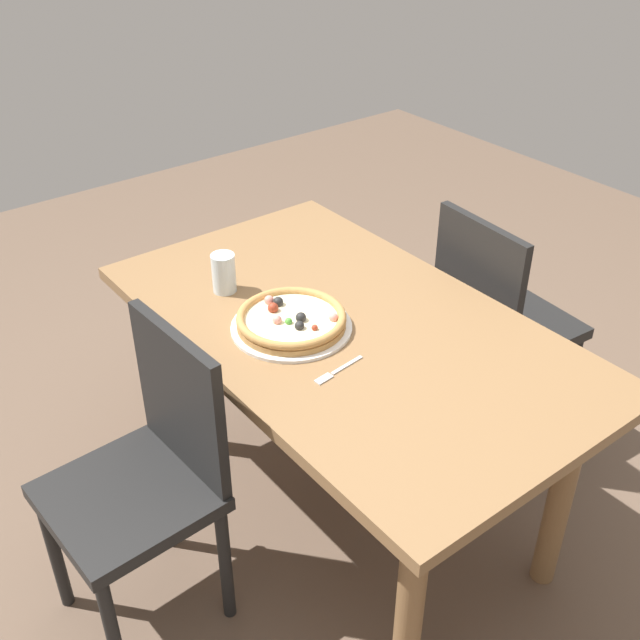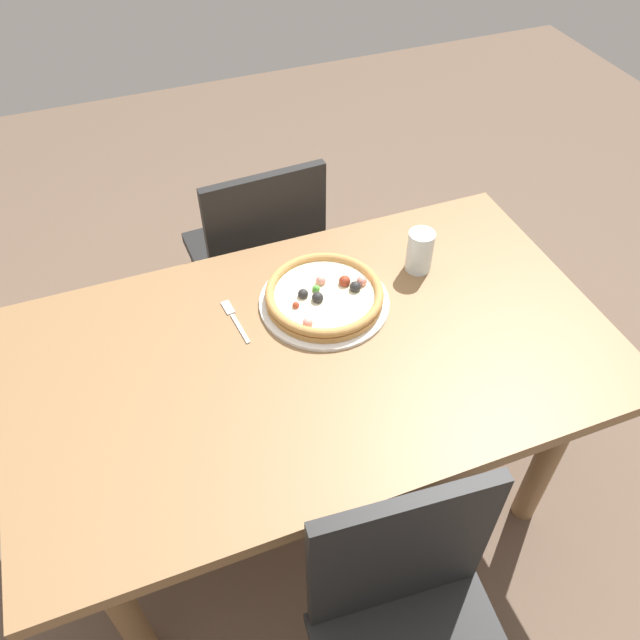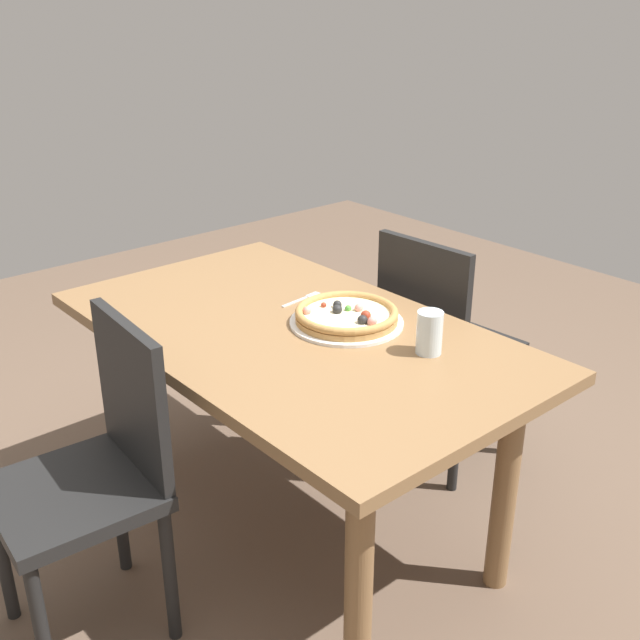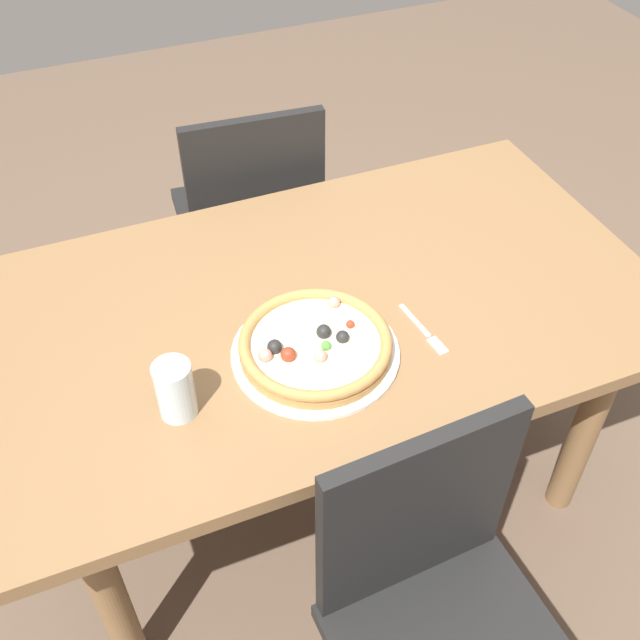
# 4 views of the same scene
# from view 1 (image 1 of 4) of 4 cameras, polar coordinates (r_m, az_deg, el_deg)

# --- Properties ---
(ground_plane) EXTENTS (6.00, 6.00, 0.00)m
(ground_plane) POSITION_cam_1_polar(r_m,az_deg,el_deg) (2.65, 1.79, -13.36)
(ground_plane) COLOR brown
(dining_table) EXTENTS (1.48, 0.86, 0.72)m
(dining_table) POSITION_cam_1_polar(r_m,az_deg,el_deg) (2.24, 2.06, -2.34)
(dining_table) COLOR olive
(dining_table) RESTS_ON ground
(chair_near) EXTENTS (0.43, 0.43, 0.89)m
(chair_near) POSITION_cam_1_polar(r_m,az_deg,el_deg) (2.69, 13.02, 0.04)
(chair_near) COLOR black
(chair_near) RESTS_ON ground
(chair_far) EXTENTS (0.42, 0.42, 0.89)m
(chair_far) POSITION_cam_1_polar(r_m,az_deg,el_deg) (2.09, -12.65, -11.08)
(chair_far) COLOR black
(chair_far) RESTS_ON ground
(plate) EXTENTS (0.34, 0.34, 0.01)m
(plate) POSITION_cam_1_polar(r_m,az_deg,el_deg) (2.17, -2.13, -0.51)
(plate) COLOR white
(plate) RESTS_ON dining_table
(pizza) EXTENTS (0.31, 0.31, 0.05)m
(pizza) POSITION_cam_1_polar(r_m,az_deg,el_deg) (2.15, -2.15, 0.06)
(pizza) COLOR #B78447
(pizza) RESTS_ON plate
(fork) EXTENTS (0.03, 0.17, 0.00)m
(fork) POSITION_cam_1_polar(r_m,az_deg,el_deg) (2.00, 1.16, -3.88)
(fork) COLOR silver
(fork) RESTS_ON dining_table
(drinking_glass) EXTENTS (0.07, 0.07, 0.12)m
(drinking_glass) POSITION_cam_1_polar(r_m,az_deg,el_deg) (2.33, -7.17, 3.49)
(drinking_glass) COLOR silver
(drinking_glass) RESTS_ON dining_table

